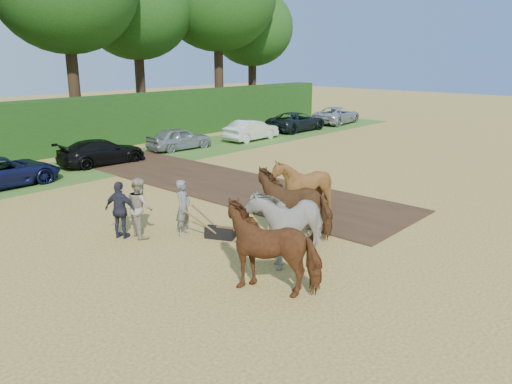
# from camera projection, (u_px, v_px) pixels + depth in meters

# --- Properties ---
(ground) EXTENTS (120.00, 120.00, 0.00)m
(ground) POSITION_uv_depth(u_px,v_px,m) (341.00, 229.00, 15.88)
(ground) COLOR gold
(ground) RESTS_ON ground
(earth_strip) EXTENTS (4.50, 17.00, 0.05)m
(earth_strip) POSITION_uv_depth(u_px,v_px,m) (221.00, 183.00, 21.45)
(earth_strip) COLOR #472D1C
(earth_strip) RESTS_ON ground
(grass_verge) EXTENTS (50.00, 5.00, 0.03)m
(grass_verge) POSITION_uv_depth(u_px,v_px,m) (102.00, 165.00, 24.87)
(grass_verge) COLOR #38601E
(grass_verge) RESTS_ON ground
(hedgerow) EXTENTS (46.00, 1.60, 3.00)m
(hedgerow) POSITION_uv_depth(u_px,v_px,m) (55.00, 127.00, 27.37)
(hedgerow) COLOR #14380F
(hedgerow) RESTS_ON ground
(spectator_near) EXTENTS (0.91, 1.05, 1.84)m
(spectator_near) POSITION_uv_depth(u_px,v_px,m) (140.00, 207.00, 15.04)
(spectator_near) COLOR beige
(spectator_near) RESTS_ON ground
(spectator_far) EXTENTS (0.81, 1.11, 1.75)m
(spectator_far) POSITION_uv_depth(u_px,v_px,m) (121.00, 210.00, 14.90)
(spectator_far) COLOR #23242F
(spectator_far) RESTS_ON ground
(plough_team) EXTENTS (6.81, 6.00, 2.07)m
(plough_team) POSITION_uv_depth(u_px,v_px,m) (287.00, 212.00, 14.25)
(plough_team) COLOR brown
(plough_team) RESTS_ON ground
(parked_cars) EXTENTS (41.13, 3.11, 1.45)m
(parked_cars) POSITION_uv_depth(u_px,v_px,m) (171.00, 142.00, 27.64)
(parked_cars) COLOR silver
(parked_cars) RESTS_ON ground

